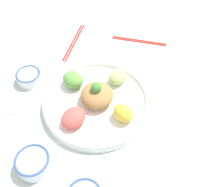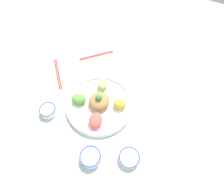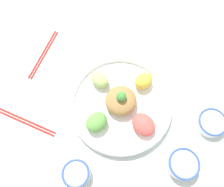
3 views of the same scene
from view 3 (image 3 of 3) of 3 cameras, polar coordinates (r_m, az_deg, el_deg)
name	(u,v)px [view 3 (image 3 of 3)]	position (r m, az deg, el deg)	size (l,w,h in m)	color
ground_plane	(128,100)	(0.77, 4.11, -1.73)	(2.40, 2.40, 0.00)	silver
salad_platter	(121,103)	(0.74, 2.28, -2.57)	(0.35, 0.35, 0.10)	white
sauce_bowl_red	(212,123)	(0.80, 24.57, -6.96)	(0.10, 0.10, 0.03)	white
rice_bowl_blue	(76,174)	(0.71, -9.31, -19.94)	(0.09, 0.09, 0.04)	white
sauce_bowl_dark	(183,164)	(0.73, 17.99, -17.12)	(0.10, 0.10, 0.04)	white
chopsticks_pair_near	(25,121)	(0.80, -21.77, -6.79)	(0.17, 0.17, 0.01)	red
chopsticks_pair_far	(43,54)	(0.88, -17.47, 9.85)	(0.16, 0.17, 0.01)	red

